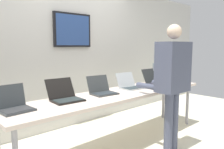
{
  "coord_description": "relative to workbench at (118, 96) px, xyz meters",
  "views": [
    {
      "loc": [
        -2.15,
        -2.18,
        1.38
      ],
      "look_at": [
        -0.13,
        -0.02,
        1.01
      ],
      "focal_mm": 36.25,
      "sensor_mm": 36.0,
      "label": 1
    }
  ],
  "objects": [
    {
      "name": "ground",
      "position": [
        0.0,
        0.0,
        -0.71
      ],
      "size": [
        8.0,
        8.0,
        0.04
      ],
      "primitive_type": "cube",
      "color": "beige"
    },
    {
      "name": "back_wall",
      "position": [
        -0.0,
        1.13,
        0.58
      ],
      "size": [
        8.0,
        0.11,
        2.52
      ],
      "color": "beige",
      "rests_on": "ground"
    },
    {
      "name": "workbench",
      "position": [
        0.0,
        0.0,
        0.0
      ],
      "size": [
        3.18,
        0.7,
        0.74
      ],
      "color": "beige",
      "rests_on": "ground"
    },
    {
      "name": "equipment_box",
      "position": [
        1.37,
        0.1,
        0.21
      ],
      "size": [
        0.35,
        0.41,
        0.33
      ],
      "color": "slate",
      "rests_on": "workbench"
    },
    {
      "name": "laptop_station_0",
      "position": [
        -1.36,
        0.09,
        0.1
      ],
      "size": [
        0.33,
        0.32,
        0.25
      ],
      "color": "#353B3D",
      "rests_on": "workbench"
    },
    {
      "name": "laptop_station_1",
      "position": [
        -0.76,
        0.12,
        0.1
      ],
      "size": [
        0.37,
        0.41,
        0.25
      ],
      "color": "black",
      "rests_on": "workbench"
    },
    {
      "name": "laptop_station_2",
      "position": [
        -0.2,
        0.1,
        0.1
      ],
      "size": [
        0.36,
        0.35,
        0.24
      ],
      "color": "#373B3B",
      "rests_on": "workbench"
    },
    {
      "name": "laptop_station_3",
      "position": [
        0.37,
        0.11,
        0.1
      ],
      "size": [
        0.36,
        0.35,
        0.23
      ],
      "color": "#ADB2B3",
      "rests_on": "workbench"
    },
    {
      "name": "laptop_station_4",
      "position": [
        0.97,
        0.09,
        0.1
      ],
      "size": [
        0.31,
        0.37,
        0.25
      ],
      "color": "#252828",
      "rests_on": "workbench"
    },
    {
      "name": "person",
      "position": [
        0.37,
        -0.62,
        0.31
      ],
      "size": [
        0.45,
        0.6,
        1.65
      ],
      "color": "#484D62",
      "rests_on": "ground"
    },
    {
      "name": "paper_sheet",
      "position": [
        0.12,
        -0.17,
        0.05
      ],
      "size": [
        0.26,
        0.33,
        0.0
      ],
      "color": "white",
      "rests_on": "workbench"
    }
  ]
}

